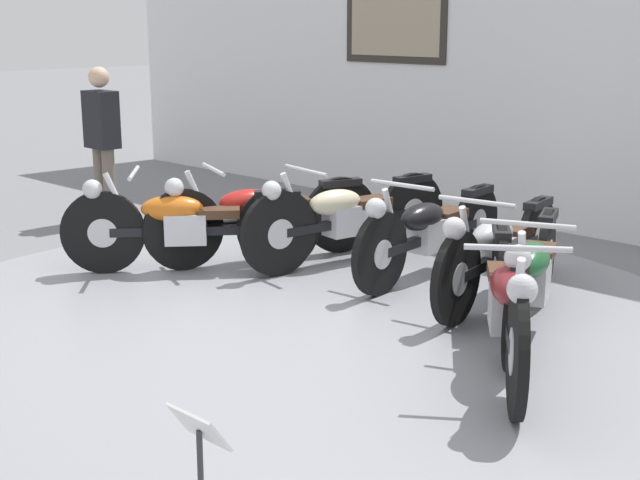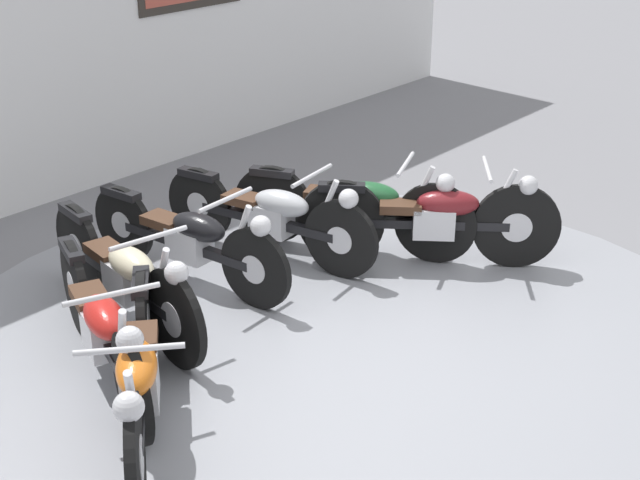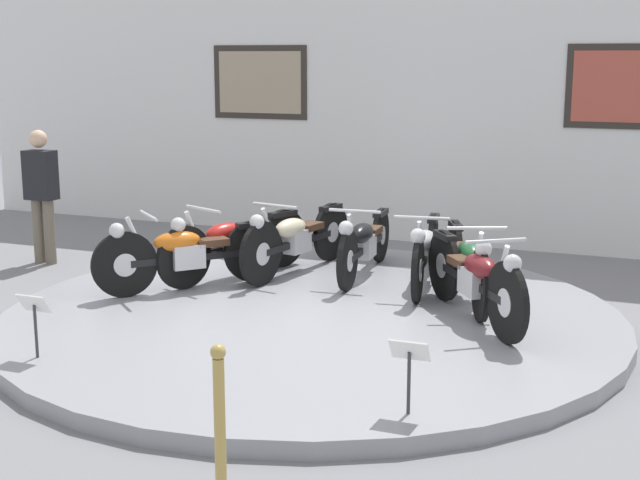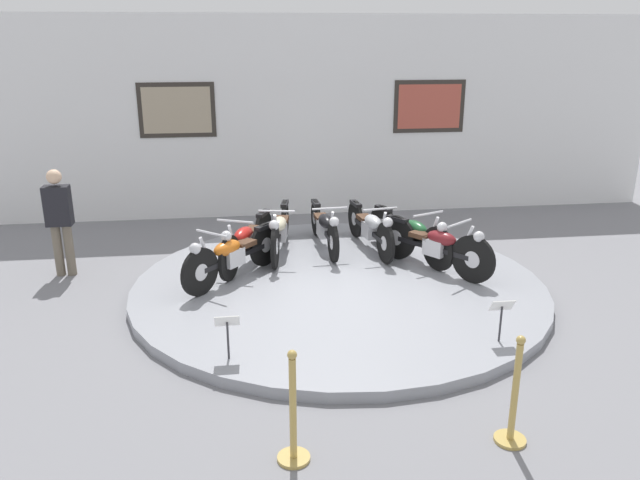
% 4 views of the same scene
% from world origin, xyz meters
% --- Properties ---
extents(ground_plane, '(60.00, 60.00, 0.00)m').
position_xyz_m(ground_plane, '(0.00, 0.00, 0.00)').
color(ground_plane, slate).
extents(display_platform, '(5.66, 5.66, 0.13)m').
position_xyz_m(display_platform, '(0.00, 0.00, 0.07)').
color(display_platform, gray).
rests_on(display_platform, ground_plane).
extents(back_wall, '(14.00, 0.22, 3.77)m').
position_xyz_m(back_wall, '(0.00, 4.07, 1.89)').
color(back_wall, white).
rests_on(back_wall, ground_plane).
extents(motorcycle_orange, '(1.36, 1.53, 0.80)m').
position_xyz_m(motorcycle_orange, '(-1.45, 0.26, 0.52)').
color(motorcycle_orange, black).
rests_on(motorcycle_orange, display_platform).
extents(motorcycle_red, '(0.83, 1.86, 0.80)m').
position_xyz_m(motorcycle_red, '(-1.25, 0.85, 0.52)').
color(motorcycle_red, black).
rests_on(motorcycle_red, display_platform).
extents(motorcycle_cream, '(0.56, 1.99, 0.81)m').
position_xyz_m(motorcycle_cream, '(-0.72, 1.29, 0.53)').
color(motorcycle_cream, black).
rests_on(motorcycle_cream, display_platform).
extents(motorcycle_black, '(0.54, 1.96, 0.78)m').
position_xyz_m(motorcycle_black, '(0.00, 1.45, 0.50)').
color(motorcycle_black, black).
rests_on(motorcycle_black, display_platform).
extents(motorcycle_silver, '(0.54, 1.96, 0.79)m').
position_xyz_m(motorcycle_silver, '(0.72, 1.29, 0.51)').
color(motorcycle_silver, black).
rests_on(motorcycle_silver, display_platform).
extents(motorcycle_green, '(0.83, 1.87, 0.80)m').
position_xyz_m(motorcycle_green, '(1.25, 0.85, 0.52)').
color(motorcycle_green, black).
rests_on(motorcycle_green, display_platform).
extents(motorcycle_maroon, '(1.24, 1.67, 0.81)m').
position_xyz_m(motorcycle_maroon, '(1.45, 0.26, 0.53)').
color(motorcycle_maroon, black).
rests_on(motorcycle_maroon, display_platform).
extents(info_placard_front_left, '(0.26, 0.11, 0.51)m').
position_xyz_m(info_placard_front_left, '(-1.50, -1.98, 0.50)').
color(info_placard_front_left, '#333338').
rests_on(info_placard_front_left, display_platform).
extents(info_placard_front_centre, '(0.26, 0.11, 0.51)m').
position_xyz_m(info_placard_front_centre, '(1.50, -1.98, 0.50)').
color(info_placard_front_centre, '#333338').
rests_on(info_placard_front_centre, display_platform).
extents(visitor_standing, '(0.36, 0.22, 1.59)m').
position_xyz_m(visitor_standing, '(-3.91, 1.13, 0.89)').
color(visitor_standing, '#6B6051').
rests_on(visitor_standing, ground_plane).
extents(stanchion_post_left_of_entry, '(0.28, 0.28, 1.02)m').
position_xyz_m(stanchion_post_left_of_entry, '(-0.95, -3.55, 0.34)').
color(stanchion_post_left_of_entry, tan).
rests_on(stanchion_post_left_of_entry, ground_plane).
extents(stanchion_post_right_of_entry, '(0.28, 0.28, 1.02)m').
position_xyz_m(stanchion_post_right_of_entry, '(0.95, -3.55, 0.34)').
color(stanchion_post_right_of_entry, tan).
rests_on(stanchion_post_right_of_entry, ground_plane).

